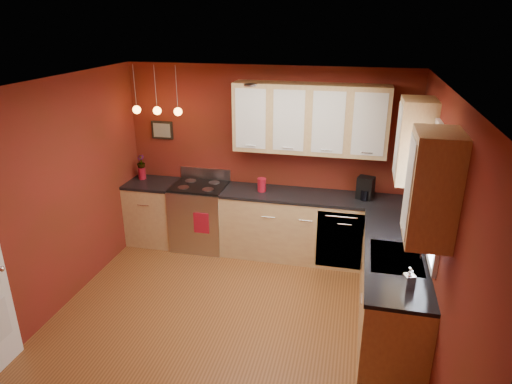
% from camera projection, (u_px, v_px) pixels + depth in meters
% --- Properties ---
extents(floor, '(4.20, 4.20, 0.00)m').
position_uv_depth(floor, '(227.00, 329.00, 4.99)').
color(floor, brown).
rests_on(floor, ground).
extents(ceiling, '(4.00, 4.20, 0.02)m').
position_uv_depth(ceiling, '(220.00, 88.00, 4.05)').
color(ceiling, white).
rests_on(ceiling, wall_back).
extents(wall_back, '(4.00, 0.02, 2.60)m').
position_uv_depth(wall_back, '(267.00, 160.00, 6.43)').
color(wall_back, maroon).
rests_on(wall_back, floor).
extents(wall_front, '(4.00, 0.02, 2.60)m').
position_uv_depth(wall_front, '(119.00, 371.00, 2.61)').
color(wall_front, maroon).
rests_on(wall_front, floor).
extents(wall_left, '(0.02, 4.20, 2.60)m').
position_uv_depth(wall_left, '(47.00, 203.00, 4.94)').
color(wall_left, maroon).
rests_on(wall_left, floor).
extents(wall_right, '(0.02, 4.20, 2.60)m').
position_uv_depth(wall_right, '(437.00, 242.00, 4.10)').
color(wall_right, maroon).
rests_on(wall_right, floor).
extents(base_cabinets_back_left, '(0.70, 0.60, 0.90)m').
position_uv_depth(base_cabinets_back_left, '(154.00, 213.00, 6.81)').
color(base_cabinets_back_left, tan).
rests_on(base_cabinets_back_left, floor).
extents(base_cabinets_back_right, '(2.54, 0.60, 0.90)m').
position_uv_depth(base_cabinets_back_right, '(314.00, 228.00, 6.31)').
color(base_cabinets_back_right, tan).
rests_on(base_cabinets_back_right, floor).
extents(base_cabinets_right, '(0.60, 2.10, 0.90)m').
position_uv_depth(base_cabinets_right, '(390.00, 291.00, 4.88)').
color(base_cabinets_right, tan).
rests_on(base_cabinets_right, floor).
extents(counter_back_left, '(0.70, 0.62, 0.04)m').
position_uv_depth(counter_back_left, '(152.00, 183.00, 6.64)').
color(counter_back_left, black).
rests_on(counter_back_left, base_cabinets_back_left).
extents(counter_back_right, '(2.54, 0.62, 0.04)m').
position_uv_depth(counter_back_right, '(315.00, 197.00, 6.14)').
color(counter_back_right, black).
rests_on(counter_back_right, base_cabinets_back_right).
extents(counter_right, '(0.62, 2.10, 0.04)m').
position_uv_depth(counter_right, '(395.00, 252.00, 4.71)').
color(counter_right, black).
rests_on(counter_right, base_cabinets_right).
extents(gas_range, '(0.76, 0.64, 1.11)m').
position_uv_depth(gas_range, '(201.00, 215.00, 6.64)').
color(gas_range, '#ACADB1').
rests_on(gas_range, floor).
extents(dishwasher_front, '(0.60, 0.02, 0.80)m').
position_uv_depth(dishwasher_front, '(339.00, 240.00, 5.97)').
color(dishwasher_front, '#ACADB1').
rests_on(dishwasher_front, base_cabinets_back_right).
extents(sink, '(0.50, 0.70, 0.33)m').
position_uv_depth(sink, '(396.00, 259.00, 4.58)').
color(sink, gray).
rests_on(sink, counter_right).
extents(window, '(0.06, 1.02, 1.22)m').
position_uv_depth(window, '(436.00, 190.00, 4.24)').
color(window, white).
rests_on(window, wall_right).
extents(upper_cabinets_back, '(2.00, 0.35, 0.90)m').
position_uv_depth(upper_cabinets_back, '(310.00, 119.00, 5.91)').
color(upper_cabinets_back, tan).
rests_on(upper_cabinets_back, wall_back).
extents(upper_cabinets_right, '(0.35, 1.95, 0.90)m').
position_uv_depth(upper_cabinets_right, '(422.00, 161.00, 4.20)').
color(upper_cabinets_right, tan).
rests_on(upper_cabinets_right, wall_right).
extents(wall_picture, '(0.32, 0.03, 0.26)m').
position_uv_depth(wall_picture, '(162.00, 130.00, 6.61)').
color(wall_picture, black).
rests_on(wall_picture, wall_back).
extents(pendant_lights, '(0.71, 0.11, 0.66)m').
position_uv_depth(pendant_lights, '(157.00, 110.00, 6.16)').
color(pendant_lights, gray).
rests_on(pendant_lights, ceiling).
extents(red_canister, '(0.12, 0.12, 0.19)m').
position_uv_depth(red_canister, '(262.00, 185.00, 6.25)').
color(red_canister, maroon).
rests_on(red_canister, counter_back_right).
extents(red_vase, '(0.11, 0.11, 0.17)m').
position_uv_depth(red_vase, '(142.00, 173.00, 6.73)').
color(red_vase, maroon).
rests_on(red_vase, counter_back_left).
extents(flowers, '(0.14, 0.14, 0.21)m').
position_uv_depth(flowers, '(141.00, 162.00, 6.67)').
color(flowers, maroon).
rests_on(flowers, red_vase).
extents(coffee_maker, '(0.25, 0.24, 0.30)m').
position_uv_depth(coffee_maker, '(365.00, 189.00, 5.98)').
color(coffee_maker, black).
rests_on(coffee_maker, counter_back_right).
extents(soap_pump, '(0.12, 0.12, 0.20)m').
position_uv_depth(soap_pump, '(409.00, 278.00, 4.02)').
color(soap_pump, white).
rests_on(soap_pump, counter_right).
extents(dish_towel, '(0.22, 0.01, 0.30)m').
position_uv_depth(dish_towel, '(201.00, 223.00, 6.30)').
color(dish_towel, maroon).
rests_on(dish_towel, gas_range).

